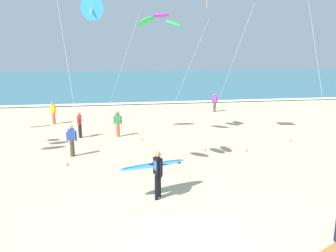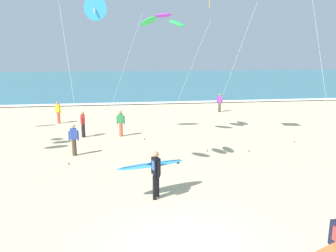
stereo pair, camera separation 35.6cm
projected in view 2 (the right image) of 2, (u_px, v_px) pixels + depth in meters
ground_plane at (188, 250)px, 8.50m from camera, size 160.00×160.00×0.00m
ocean_water at (128, 80)px, 61.48m from camera, size 160.00×60.00×0.08m
shoreline_foam at (137, 103)px, 32.78m from camera, size 160.00×1.26×0.01m
surfer_lead at (154, 168)px, 11.48m from camera, size 2.61×1.34×1.71m
kite_arc_violet_high at (163, 20)px, 18.24m from camera, size 3.35×4.33×7.10m
kite_delta_cobalt_outer at (96, 9)px, 18.10m from camera, size 3.22×1.18×8.03m
bystander_yellow_top at (58, 112)px, 23.60m from camera, size 0.43×0.32×1.59m
bystander_purple_top at (220, 103)px, 28.17m from camera, size 0.46×0.29×1.59m
bystander_green_top at (121, 123)px, 19.93m from camera, size 0.50×0.22×1.59m
bystander_blue_top at (74, 140)px, 16.17m from camera, size 0.50×0.23×1.59m
bystander_red_top at (83, 124)px, 19.73m from camera, size 0.24×0.49×1.59m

